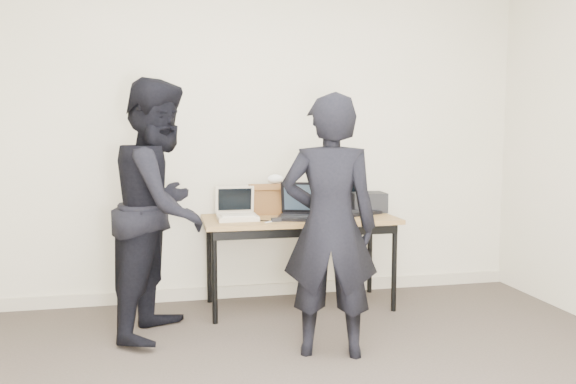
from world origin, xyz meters
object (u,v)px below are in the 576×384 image
object	(u,v)px
person_typist	(330,226)
equipment_box	(368,202)
laptop_beige	(237,213)
laptop_right	(350,206)
desk	(300,225)
laptop_center	(302,210)
person_observer	(161,208)
leather_satchel	(272,198)

from	to	relation	value
person_typist	equipment_box	bearing A→B (deg)	-104.43
laptop_beige	person_typist	xyz separation A→B (m)	(0.46, -0.97, 0.04)
laptop_beige	laptop_right	distance (m)	0.96
laptop_right	desk	bearing A→B (deg)	174.06
laptop_beige	laptop_center	size ratio (longest dim) A/B	0.69
laptop_right	person_observer	distance (m)	1.59
leather_satchel	person_observer	world-z (taller)	person_observer
laptop_right	leather_satchel	size ratio (longest dim) A/B	1.29
leather_satchel	equipment_box	bearing A→B (deg)	-1.92
person_typist	leather_satchel	bearing A→B (deg)	-67.54
desk	person_observer	world-z (taller)	person_observer
person_observer	laptop_center	bearing A→B (deg)	-53.54
laptop_beige	equipment_box	xyz separation A→B (m)	(1.12, 0.18, 0.03)
laptop_right	person_typist	size ratio (longest dim) A/B	0.29
leather_satchel	equipment_box	world-z (taller)	leather_satchel
laptop_beige	equipment_box	distance (m)	1.14
person_typist	person_observer	world-z (taller)	person_observer
laptop_center	leather_satchel	size ratio (longest dim) A/B	1.23
desk	laptop_beige	bearing A→B (deg)	178.43
laptop_center	person_observer	bearing A→B (deg)	-144.68
person_typist	desk	bearing A→B (deg)	-76.61
laptop_center	equipment_box	bearing A→B (deg)	39.43
laptop_beige	laptop_center	bearing A→B (deg)	-6.97
person_typist	person_observer	xyz separation A→B (m)	(-1.01, 0.61, 0.06)
laptop_center	laptop_right	world-z (taller)	laptop_center
laptop_center	person_typist	distance (m)	0.92
leather_satchel	laptop_beige	bearing A→B (deg)	-144.89
desk	laptop_right	world-z (taller)	laptop_right
laptop_beige	leather_satchel	distance (m)	0.39
laptop_center	person_observer	size ratio (longest dim) A/B	0.26
laptop_right	leather_satchel	world-z (taller)	laptop_right
laptop_beige	laptop_right	xyz separation A→B (m)	(0.96, 0.13, 0.01)
laptop_beige	leather_satchel	world-z (taller)	leather_satchel
desk	person_observer	xyz separation A→B (m)	(-1.05, -0.35, 0.21)
desk	laptop_beige	distance (m)	0.51
laptop_center	laptop_right	xyz separation A→B (m)	(0.45, 0.18, -0.00)
leather_satchel	equipment_box	size ratio (longest dim) A/B	1.29
laptop_center	person_typist	world-z (taller)	person_typist
laptop_beige	person_observer	bearing A→B (deg)	-148.17
leather_satchel	person_observer	bearing A→B (deg)	-145.89
leather_satchel	desk	bearing A→B (deg)	-51.09
laptop_beige	person_typist	bearing A→B (deg)	-66.03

